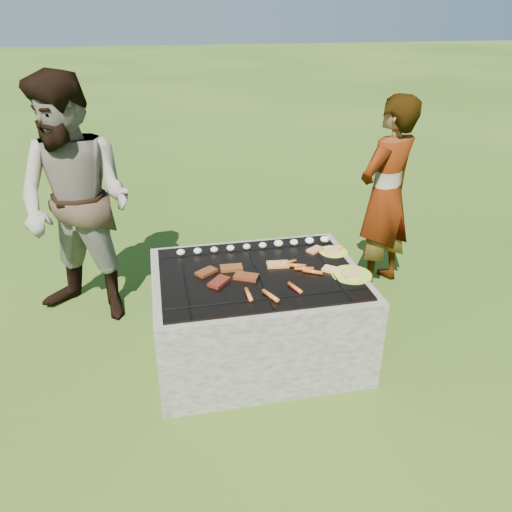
{
  "coord_description": "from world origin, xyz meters",
  "views": [
    {
      "loc": [
        -0.56,
        -2.67,
        2.09
      ],
      "look_at": [
        0.0,
        0.05,
        0.7
      ],
      "focal_mm": 35.0,
      "sensor_mm": 36.0,
      "label": 1
    }
  ],
  "objects_px": {
    "plate_near": "(352,275)",
    "bystander": "(77,205)",
    "fire_pit": "(258,317)",
    "plate_far": "(334,252)",
    "cook": "(386,196)"
  },
  "relations": [
    {
      "from": "plate_far",
      "to": "cook",
      "type": "xyz_separation_m",
      "value": [
        0.61,
        0.55,
        0.16
      ]
    },
    {
      "from": "fire_pit",
      "to": "plate_far",
      "type": "relative_size",
      "value": 5.79
    },
    {
      "from": "plate_far",
      "to": "bystander",
      "type": "distance_m",
      "value": 1.78
    },
    {
      "from": "plate_far",
      "to": "plate_near",
      "type": "height_order",
      "value": "same"
    },
    {
      "from": "plate_near",
      "to": "bystander",
      "type": "distance_m",
      "value": 1.91
    },
    {
      "from": "plate_near",
      "to": "cook",
      "type": "height_order",
      "value": "cook"
    },
    {
      "from": "plate_near",
      "to": "cook",
      "type": "distance_m",
      "value": 1.09
    },
    {
      "from": "plate_near",
      "to": "cook",
      "type": "xyz_separation_m",
      "value": [
        0.61,
        0.88,
        0.16
      ]
    },
    {
      "from": "fire_pit",
      "to": "plate_near",
      "type": "xyz_separation_m",
      "value": [
        0.56,
        -0.15,
        0.33
      ]
    },
    {
      "from": "fire_pit",
      "to": "bystander",
      "type": "distance_m",
      "value": 1.46
    },
    {
      "from": "plate_far",
      "to": "plate_near",
      "type": "xyz_separation_m",
      "value": [
        -0.0,
        -0.33,
        -0.0
      ]
    },
    {
      "from": "plate_far",
      "to": "plate_near",
      "type": "bearing_deg",
      "value": -90.01
    },
    {
      "from": "bystander",
      "to": "plate_near",
      "type": "bearing_deg",
      "value": 1.35
    },
    {
      "from": "plate_far",
      "to": "cook",
      "type": "height_order",
      "value": "cook"
    },
    {
      "from": "fire_pit",
      "to": "bystander",
      "type": "xyz_separation_m",
      "value": [
        -1.12,
        0.73,
        0.59
      ]
    }
  ]
}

